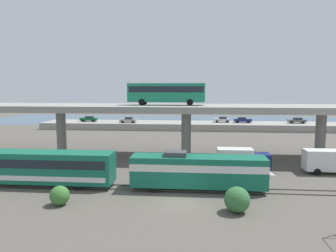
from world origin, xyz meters
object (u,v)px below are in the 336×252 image
service_truck_east (330,161)px  parked_car_0 (242,120)px  parked_car_2 (89,119)px  train_locomotive (205,170)px  train_coach_lead (25,166)px  transit_bus_on_overpass (167,92)px  service_truck_west (242,159)px  parked_car_1 (297,120)px  parked_car_4 (222,120)px  parked_car_3 (128,120)px

service_truck_east → parked_car_0: size_ratio=1.48×
parked_car_2 → train_locomotive: bearing=120.9°
train_locomotive → train_coach_lead: bearing=-180.0°
transit_bus_on_overpass → parked_car_2: size_ratio=2.63×
transit_bus_on_overpass → service_truck_east: transit_bus_on_overpass is taller
service_truck_east → service_truck_west: bearing=180.0°
train_locomotive → parked_car_2: 59.25m
service_truck_east → parked_car_2: bearing=137.5°
train_coach_lead → service_truck_east: bearing=12.5°
train_coach_lead → parked_car_1: train_coach_lead is taller
parked_car_1 → parked_car_4: same height
train_locomotive → service_truck_east: (16.17, 8.07, -0.56)m
transit_bus_on_overpass → parked_car_1: 47.55m
train_locomotive → parked_car_3: size_ratio=3.45×
parked_car_2 → service_truck_east: bearing=137.5°
transit_bus_on_overpass → parked_car_2: 43.27m
parked_car_2 → parked_car_3: 11.66m
train_coach_lead → parked_car_0: size_ratio=4.42×
transit_bus_on_overpass → parked_car_2: transit_bus_on_overpass is taller
train_coach_lead → transit_bus_on_overpass: bearing=48.1°
transit_bus_on_overpass → service_truck_east: (21.80, -8.18, -8.68)m
train_locomotive → parked_car_4: train_locomotive is taller
transit_bus_on_overpass → train_locomotive: bearing=-70.9°
transit_bus_on_overpass → parked_car_0: 39.84m
parked_car_1 → service_truck_east: bearing=77.9°
service_truck_west → parked_car_4: parked_car_4 is taller
train_locomotive → parked_car_0: size_ratio=3.34×
service_truck_west → service_truck_east: same height
transit_bus_on_overpass → service_truck_west: 16.01m
parked_car_3 → parked_car_1: bearing=-176.8°
train_coach_lead → parked_car_0: 60.35m
service_truck_east → parked_car_0: 43.62m
transit_bus_on_overpass → parked_car_3: (-13.30, 32.63, -7.80)m
train_locomotive → service_truck_west: size_ratio=2.25×
parked_car_4 → parked_car_3: bearing=7.0°
train_coach_lead → train_locomotive: bearing=0.0°
service_truck_east → parked_car_2: size_ratio=1.49×
train_locomotive → parked_car_1: train_locomotive is taller
transit_bus_on_overpass → parked_car_0: size_ratio=2.61×
train_coach_lead → service_truck_west: 26.51m
service_truck_west → parked_car_1: 47.89m
parked_car_3 → train_coach_lead: bearing=88.5°
parked_car_0 → parked_car_3: size_ratio=1.04×
train_locomotive → parked_car_1: (25.43, 51.39, 0.33)m
service_truck_west → train_coach_lead: bearing=-162.3°
parked_car_3 → parked_car_0: bearing=-175.2°
train_coach_lead → parked_car_3: 48.90m
transit_bus_on_overpass → parked_car_3: bearing=112.2°
train_coach_lead → service_truck_west: bearing=17.7°
parked_car_2 → parked_car_3: (11.50, -1.96, 0.00)m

